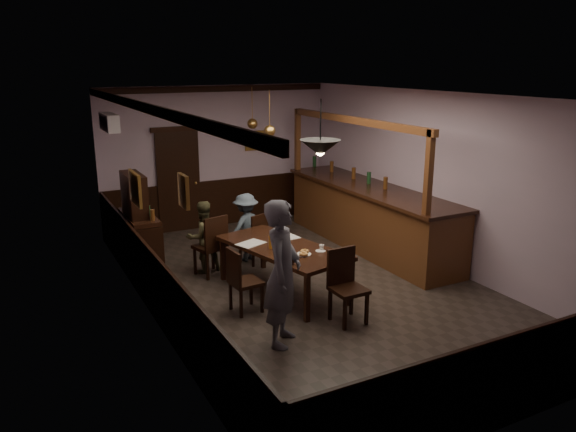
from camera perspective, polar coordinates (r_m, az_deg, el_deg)
room at (r=8.58m, az=2.28°, el=2.13°), size 5.01×8.01×3.01m
dining_table at (r=8.61m, az=-0.57°, el=-3.46°), size 1.48×2.37×0.75m
chair_far_left at (r=9.36m, az=-7.67°, el=-2.76°), size 0.56×0.56×1.05m
chair_far_right at (r=9.88m, az=-3.29°, el=-2.07°), size 0.51×0.51×0.92m
chair_near at (r=7.76m, az=5.85°, el=-6.69°), size 0.45×0.45×1.02m
chair_side at (r=7.99m, az=-4.82°, el=-6.31°), size 0.44×0.44×0.95m
person_standing at (r=6.98m, az=-0.56°, el=-5.85°), size 0.78×0.81×1.88m
person_seated_left at (r=9.57m, az=-8.64°, el=-2.09°), size 0.64×0.53×1.23m
person_seated_right at (r=10.05m, az=-4.30°, el=-1.13°), size 0.90×0.69×1.22m
newspaper_left at (r=8.70m, az=-3.80°, el=-2.81°), size 0.50×0.43×0.01m
newspaper_right at (r=8.96m, az=-0.30°, el=-2.23°), size 0.45×0.35×0.01m
napkin at (r=8.40m, az=0.01°, el=-3.46°), size 0.18×0.18×0.00m
saucer at (r=8.35m, az=3.32°, el=-3.57°), size 0.15×0.15×0.01m
coffee_cup at (r=8.39m, az=3.43°, el=-3.17°), size 0.10×0.10×0.07m
pastry_plate at (r=8.20m, az=1.61°, el=-3.90°), size 0.22×0.22×0.01m
pastry_ring_a at (r=8.13m, az=1.58°, el=-3.88°), size 0.13×0.13×0.04m
pastry_ring_b at (r=8.25m, az=1.70°, el=-3.59°), size 0.13×0.13×0.04m
soda_can at (r=8.53m, az=-0.02°, el=-2.76°), size 0.07×0.07×0.12m
beer_glass at (r=8.44m, az=-1.77°, el=-2.67°), size 0.06×0.06×0.20m
water_glass at (r=8.68m, az=-0.56°, el=-2.33°), size 0.06×0.06×0.15m
pepper_mill at (r=7.80m, az=0.49°, el=-4.46°), size 0.04×0.04×0.14m
sideboard at (r=9.78m, az=-14.86°, el=-1.67°), size 0.46×1.29×1.70m
bar_counter at (r=10.82m, az=8.26°, el=0.08°), size 1.04×4.48×2.51m
door_back at (r=11.91m, az=-11.05°, el=3.43°), size 0.90×0.06×2.10m
ac_unit at (r=10.35m, az=-17.70°, el=9.06°), size 0.20×0.85×0.30m
picture_left_small at (r=6.04m, az=-10.56°, el=2.50°), size 0.04×0.28×0.36m
picture_left_large at (r=8.41m, az=-15.26°, el=2.72°), size 0.04×0.62×0.48m
picture_back at (r=12.40m, az=-3.20°, el=7.68°), size 0.55×0.04×0.42m
pendant_iron at (r=7.63m, az=3.30°, el=6.92°), size 0.56×0.56×0.76m
pendant_brass_mid at (r=9.91m, az=-1.87°, el=8.63°), size 0.20×0.20×0.81m
pendant_brass_far at (r=11.07m, az=-3.63°, el=9.33°), size 0.20×0.20×0.81m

